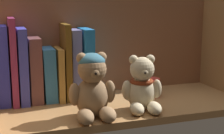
{
  "coord_description": "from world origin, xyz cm",
  "views": [
    {
      "loc": [
        -34.27,
        -90.84,
        32.46
      ],
      "look_at": [
        -3.24,
        0.0,
        13.03
      ],
      "focal_mm": 55.63,
      "sensor_mm": 36.0,
      "label": 1
    }
  ],
  "objects_px": {
    "book_0": "(3,65)",
    "book_4": "(48,74)",
    "book_8": "(85,63)",
    "book_7": "(74,64)",
    "book_5": "(58,73)",
    "book_6": "(65,61)",
    "pillar_candle": "(152,88)",
    "book_1": "(13,61)",
    "teddy_bear_smaller": "(142,87)",
    "book_2": "(22,65)",
    "teddy_bear_larger": "(93,87)",
    "book_3": "(34,69)"
  },
  "relations": [
    {
      "from": "book_4",
      "to": "teddy_bear_larger",
      "type": "height_order",
      "value": "teddy_bear_larger"
    },
    {
      "from": "book_7",
      "to": "book_0",
      "type": "bearing_deg",
      "value": 180.0
    },
    {
      "from": "book_6",
      "to": "book_8",
      "type": "bearing_deg",
      "value": 0.0
    },
    {
      "from": "book_1",
      "to": "book_6",
      "type": "relative_size",
      "value": 1.09
    },
    {
      "from": "book_6",
      "to": "pillar_candle",
      "type": "height_order",
      "value": "book_6"
    },
    {
      "from": "book_6",
      "to": "pillar_candle",
      "type": "distance_m",
      "value": 0.28
    },
    {
      "from": "book_7",
      "to": "teddy_bear_larger",
      "type": "height_order",
      "value": "book_7"
    },
    {
      "from": "book_8",
      "to": "pillar_candle",
      "type": "xyz_separation_m",
      "value": [
        0.19,
        -0.07,
        -0.08
      ]
    },
    {
      "from": "book_0",
      "to": "book_6",
      "type": "relative_size",
      "value": 1.0
    },
    {
      "from": "book_0",
      "to": "book_2",
      "type": "distance_m",
      "value": 0.05
    },
    {
      "from": "book_7",
      "to": "book_8",
      "type": "distance_m",
      "value": 0.03
    },
    {
      "from": "book_2",
      "to": "book_1",
      "type": "bearing_deg",
      "value": 180.0
    },
    {
      "from": "book_5",
      "to": "pillar_candle",
      "type": "distance_m",
      "value": 0.29
    },
    {
      "from": "book_4",
      "to": "book_6",
      "type": "bearing_deg",
      "value": 0.0
    },
    {
      "from": "book_2",
      "to": "book_6",
      "type": "bearing_deg",
      "value": 0.0
    },
    {
      "from": "book_0",
      "to": "book_4",
      "type": "bearing_deg",
      "value": 0.0
    },
    {
      "from": "book_5",
      "to": "book_3",
      "type": "bearing_deg",
      "value": 180.0
    },
    {
      "from": "book_3",
      "to": "book_8",
      "type": "xyz_separation_m",
      "value": [
        0.15,
        0.0,
        0.01
      ]
    },
    {
      "from": "book_7",
      "to": "book_6",
      "type": "bearing_deg",
      "value": 180.0
    },
    {
      "from": "book_1",
      "to": "teddy_bear_larger",
      "type": "height_order",
      "value": "book_1"
    },
    {
      "from": "pillar_candle",
      "to": "teddy_bear_smaller",
      "type": "bearing_deg",
      "value": -126.04
    },
    {
      "from": "book_6",
      "to": "book_8",
      "type": "xyz_separation_m",
      "value": [
        0.06,
        0.0,
        -0.01
      ]
    },
    {
      "from": "book_6",
      "to": "book_7",
      "type": "relative_size",
      "value": 1.08
    },
    {
      "from": "book_5",
      "to": "book_7",
      "type": "bearing_deg",
      "value": 0.0
    },
    {
      "from": "book_8",
      "to": "book_7",
      "type": "bearing_deg",
      "value": 180.0
    },
    {
      "from": "book_0",
      "to": "teddy_bear_smaller",
      "type": "distance_m",
      "value": 0.4
    },
    {
      "from": "book_4",
      "to": "teddy_bear_smaller",
      "type": "height_order",
      "value": "book_4"
    },
    {
      "from": "book_6",
      "to": "book_0",
      "type": "bearing_deg",
      "value": 180.0
    },
    {
      "from": "book_5",
      "to": "book_8",
      "type": "relative_size",
      "value": 0.74
    },
    {
      "from": "book_0",
      "to": "book_4",
      "type": "xyz_separation_m",
      "value": [
        0.13,
        0.0,
        -0.03
      ]
    },
    {
      "from": "book_4",
      "to": "book_6",
      "type": "distance_m",
      "value": 0.06
    },
    {
      "from": "teddy_bear_larger",
      "to": "book_3",
      "type": "bearing_deg",
      "value": 121.5
    },
    {
      "from": "book_8",
      "to": "teddy_bear_smaller",
      "type": "relative_size",
      "value": 1.39
    },
    {
      "from": "book_0",
      "to": "book_7",
      "type": "distance_m",
      "value": 0.21
    },
    {
      "from": "book_2",
      "to": "book_6",
      "type": "relative_size",
      "value": 0.96
    },
    {
      "from": "book_7",
      "to": "book_5",
      "type": "bearing_deg",
      "value": 180.0
    },
    {
      "from": "book_1",
      "to": "book_7",
      "type": "bearing_deg",
      "value": 0.0
    },
    {
      "from": "book_1",
      "to": "book_6",
      "type": "xyz_separation_m",
      "value": [
        0.15,
        0.0,
        -0.01
      ]
    },
    {
      "from": "book_2",
      "to": "pillar_candle",
      "type": "bearing_deg",
      "value": -11.13
    },
    {
      "from": "book_5",
      "to": "book_6",
      "type": "distance_m",
      "value": 0.04
    },
    {
      "from": "book_4",
      "to": "book_8",
      "type": "xyz_separation_m",
      "value": [
        0.11,
        0.0,
        0.03
      ]
    },
    {
      "from": "book_7",
      "to": "book_8",
      "type": "relative_size",
      "value": 0.99
    },
    {
      "from": "book_0",
      "to": "book_8",
      "type": "height_order",
      "value": "book_0"
    },
    {
      "from": "book_1",
      "to": "teddy_bear_smaller",
      "type": "height_order",
      "value": "book_1"
    },
    {
      "from": "book_0",
      "to": "book_5",
      "type": "relative_size",
      "value": 1.44
    },
    {
      "from": "book_7",
      "to": "book_1",
      "type": "bearing_deg",
      "value": 180.0
    },
    {
      "from": "book_2",
      "to": "book_5",
      "type": "bearing_deg",
      "value": 0.0
    },
    {
      "from": "book_3",
      "to": "book_6",
      "type": "height_order",
      "value": "book_6"
    },
    {
      "from": "book_4",
      "to": "teddy_bear_smaller",
      "type": "distance_m",
      "value": 0.29
    },
    {
      "from": "book_4",
      "to": "book_5",
      "type": "distance_m",
      "value": 0.03
    }
  ]
}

